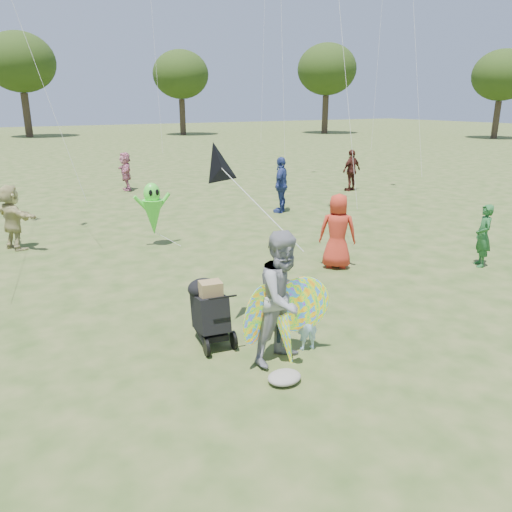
{
  "coord_description": "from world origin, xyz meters",
  "views": [
    {
      "loc": [
        -4.54,
        -6.02,
        3.81
      ],
      "look_at": [
        -0.2,
        1.5,
        1.1
      ],
      "focal_mm": 35.0,
      "sensor_mm": 36.0,
      "label": 1
    }
  ],
  "objects_px": {
    "crowd_a": "(338,231)",
    "crowd_f": "(483,236)",
    "crowd_c": "(281,185)",
    "alien_kite": "(153,211)",
    "child_girl": "(308,322)",
    "jogging_stroller": "(209,308)",
    "crowd_d": "(12,217)",
    "crowd_h": "(352,170)",
    "adult_man": "(284,297)",
    "butterfly_kite": "(282,319)",
    "crowd_j": "(126,171)"
  },
  "relations": [
    {
      "from": "crowd_c",
      "to": "alien_kite",
      "type": "height_order",
      "value": "crowd_c"
    },
    {
      "from": "adult_man",
      "to": "crowd_h",
      "type": "distance_m",
      "value": 15.56
    },
    {
      "from": "butterfly_kite",
      "to": "alien_kite",
      "type": "bearing_deg",
      "value": 86.78
    },
    {
      "from": "crowd_a",
      "to": "jogging_stroller",
      "type": "xyz_separation_m",
      "value": [
        -4.26,
        -2.02,
        -0.27
      ]
    },
    {
      "from": "crowd_f",
      "to": "jogging_stroller",
      "type": "distance_m",
      "value": 7.34
    },
    {
      "from": "child_girl",
      "to": "crowd_a",
      "type": "xyz_separation_m",
      "value": [
        3.01,
        3.02,
        0.42
      ]
    },
    {
      "from": "adult_man",
      "to": "crowd_c",
      "type": "xyz_separation_m",
      "value": [
        5.74,
        8.99,
        -0.05
      ]
    },
    {
      "from": "crowd_d",
      "to": "jogging_stroller",
      "type": "bearing_deg",
      "value": 172.78
    },
    {
      "from": "adult_man",
      "to": "crowd_f",
      "type": "bearing_deg",
      "value": -1.89
    },
    {
      "from": "crowd_f",
      "to": "alien_kite",
      "type": "relative_size",
      "value": 0.86
    },
    {
      "from": "crowd_c",
      "to": "crowd_j",
      "type": "xyz_separation_m",
      "value": [
        -3.46,
        7.29,
        -0.14
      ]
    },
    {
      "from": "crowd_h",
      "to": "butterfly_kite",
      "type": "xyz_separation_m",
      "value": [
        -10.83,
        -11.16,
        -0.23
      ]
    },
    {
      "from": "adult_man",
      "to": "crowd_h",
      "type": "bearing_deg",
      "value": 31.63
    },
    {
      "from": "crowd_j",
      "to": "alien_kite",
      "type": "height_order",
      "value": "alien_kite"
    },
    {
      "from": "child_girl",
      "to": "crowd_f",
      "type": "xyz_separation_m",
      "value": [
        6.08,
        1.37,
        0.28
      ]
    },
    {
      "from": "child_girl",
      "to": "crowd_j",
      "type": "distance_m",
      "value": 16.3
    },
    {
      "from": "adult_man",
      "to": "crowd_a",
      "type": "xyz_separation_m",
      "value": [
        3.52,
        3.11,
        -0.14
      ]
    },
    {
      "from": "crowd_d",
      "to": "crowd_f",
      "type": "xyz_separation_m",
      "value": [
        9.53,
        -7.16,
        -0.12
      ]
    },
    {
      "from": "adult_man",
      "to": "crowd_j",
      "type": "relative_size",
      "value": 1.23
    },
    {
      "from": "crowd_c",
      "to": "jogging_stroller",
      "type": "bearing_deg",
      "value": 9.57
    },
    {
      "from": "adult_man",
      "to": "crowd_c",
      "type": "height_order",
      "value": "adult_man"
    },
    {
      "from": "crowd_j",
      "to": "butterfly_kite",
      "type": "distance_m",
      "value": 16.42
    },
    {
      "from": "adult_man",
      "to": "crowd_j",
      "type": "distance_m",
      "value": 16.44
    },
    {
      "from": "jogging_stroller",
      "to": "crowd_h",
      "type": "bearing_deg",
      "value": 50.64
    },
    {
      "from": "alien_kite",
      "to": "crowd_d",
      "type": "bearing_deg",
      "value": 154.62
    },
    {
      "from": "crowd_h",
      "to": "child_girl",
      "type": "bearing_deg",
      "value": 37.49
    },
    {
      "from": "child_girl",
      "to": "crowd_f",
      "type": "distance_m",
      "value": 6.24
    },
    {
      "from": "child_girl",
      "to": "butterfly_kite",
      "type": "bearing_deg",
      "value": 16.37
    },
    {
      "from": "adult_man",
      "to": "crowd_a",
      "type": "relative_size",
      "value": 1.15
    },
    {
      "from": "crowd_h",
      "to": "adult_man",
      "type": "bearing_deg",
      "value": 36.33
    },
    {
      "from": "crowd_a",
      "to": "jogging_stroller",
      "type": "height_order",
      "value": "crowd_a"
    },
    {
      "from": "crowd_f",
      "to": "crowd_h",
      "type": "height_order",
      "value": "crowd_h"
    },
    {
      "from": "jogging_stroller",
      "to": "butterfly_kite",
      "type": "relative_size",
      "value": 0.63
    },
    {
      "from": "crowd_j",
      "to": "child_girl",
      "type": "bearing_deg",
      "value": 3.41
    },
    {
      "from": "crowd_d",
      "to": "crowd_h",
      "type": "xyz_separation_m",
      "value": [
        13.76,
        2.57,
        0.03
      ]
    },
    {
      "from": "crowd_d",
      "to": "alien_kite",
      "type": "height_order",
      "value": "crowd_d"
    },
    {
      "from": "crowd_a",
      "to": "jogging_stroller",
      "type": "distance_m",
      "value": 4.72
    },
    {
      "from": "crowd_d",
      "to": "crowd_f",
      "type": "bearing_deg",
      "value": -150.43
    },
    {
      "from": "jogging_stroller",
      "to": "child_girl",
      "type": "bearing_deg",
      "value": -29.3
    },
    {
      "from": "adult_man",
      "to": "crowd_a",
      "type": "bearing_deg",
      "value": 27.09
    },
    {
      "from": "crowd_f",
      "to": "crowd_h",
      "type": "xyz_separation_m",
      "value": [
        4.23,
        9.73,
        0.14
      ]
    },
    {
      "from": "jogging_stroller",
      "to": "butterfly_kite",
      "type": "height_order",
      "value": "butterfly_kite"
    },
    {
      "from": "crowd_d",
      "to": "butterfly_kite",
      "type": "xyz_separation_m",
      "value": [
        2.93,
        -8.59,
        -0.2
      ]
    },
    {
      "from": "crowd_j",
      "to": "adult_man",
      "type": "bearing_deg",
      "value": 1.69
    },
    {
      "from": "crowd_c",
      "to": "alien_kite",
      "type": "xyz_separation_m",
      "value": [
        -5.36,
        -1.95,
        -0.01
      ]
    },
    {
      "from": "crowd_f",
      "to": "crowd_h",
      "type": "bearing_deg",
      "value": -167.47
    },
    {
      "from": "crowd_a",
      "to": "crowd_f",
      "type": "xyz_separation_m",
      "value": [
        3.07,
        -1.65,
        -0.14
      ]
    },
    {
      "from": "adult_man",
      "to": "alien_kite",
      "type": "height_order",
      "value": "adult_man"
    },
    {
      "from": "adult_man",
      "to": "butterfly_kite",
      "type": "bearing_deg",
      "value": 109.49
    },
    {
      "from": "crowd_f",
      "to": "butterfly_kite",
      "type": "height_order",
      "value": "crowd_f"
    }
  ]
}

